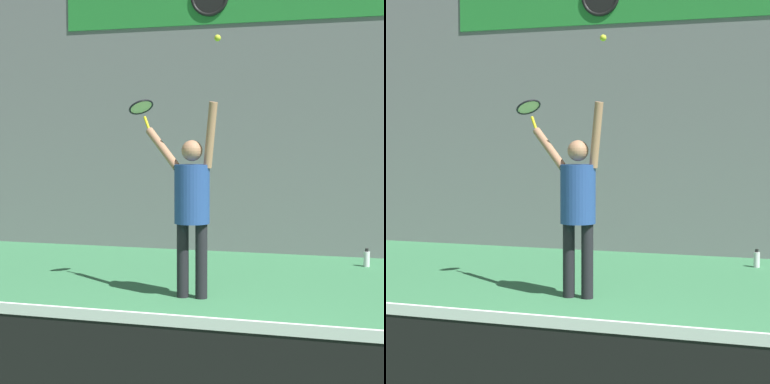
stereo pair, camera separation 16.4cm
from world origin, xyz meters
TOP-DOWN VIEW (x-y plane):
  - back_wall at (0.00, 6.15)m, footprint 18.00×0.10m
  - tennis_player at (-0.49, 2.87)m, footprint 0.98×0.60m
  - tennis_racket at (-1.22, 3.32)m, footprint 0.39×0.39m
  - tennis_ball at (-0.17, 2.77)m, footprint 0.07×0.07m
  - water_bottle at (1.26, 5.35)m, footprint 0.08×0.08m

SIDE VIEW (x-z plane):
  - water_bottle at x=1.26m, z-range -0.01..0.23m
  - tennis_player at x=-0.49m, z-range 0.02..2.12m
  - tennis_racket at x=-1.22m, z-range 1.89..2.26m
  - back_wall at x=0.00m, z-range 0.00..5.00m
  - tennis_ball at x=-0.17m, z-range 2.72..2.79m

